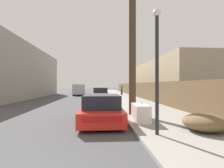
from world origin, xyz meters
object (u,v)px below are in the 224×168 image
car_parked_mid (101,94)px  street_lamp (157,60)px  utility_pole (132,36)px  brush_pile (205,122)px  pedestrian (122,90)px  discarded_fridge (140,113)px  pickup_truck (79,90)px  parked_sports_car_red (102,110)px

car_parked_mid → street_lamp: bearing=-81.9°
utility_pole → brush_pile: (1.89, -3.63, -4.04)m
pedestrian → discarded_fridge: bearing=-95.4°
discarded_fridge → brush_pile: bearing=-41.9°
utility_pole → street_lamp: 4.36m
discarded_fridge → pedestrian: (1.94, 20.37, 0.47)m
utility_pole → car_parked_mid: bearing=98.6°
pedestrian → street_lamp: bearing=-94.9°
brush_pile → discarded_fridge: bearing=135.3°
pedestrian → utility_pole: bearing=-96.0°
discarded_fridge → utility_pole: (-0.01, 1.77, 3.96)m
discarded_fridge → pedestrian: 20.47m
car_parked_mid → utility_pole: 11.33m
pickup_truck → pedestrian: pickup_truck is taller
car_parked_mid → brush_pile: car_parked_mid is taller
car_parked_mid → parked_sports_car_red: bearing=-89.0°
street_lamp → brush_pile: bearing=9.1°
discarded_fridge → parked_sports_car_red: bearing=171.6°
pickup_truck → pedestrian: (7.04, -1.82, 0.06)m
brush_pile → street_lamp: bearing=-170.9°
pickup_truck → brush_pile: bearing=102.3°
car_parked_mid → utility_pole: bearing=-79.7°
pickup_truck → street_lamp: bearing=98.0°
pickup_truck → brush_pile: 25.04m
discarded_fridge → pickup_truck: 22.77m
utility_pole → street_lamp: utility_pole is taller
discarded_fridge → parked_sports_car_red: size_ratio=0.39×
street_lamp → car_parked_mid: bearing=96.4°
parked_sports_car_red → car_parked_mid: car_parked_mid is taller
utility_pole → brush_pile: bearing=-62.5°
discarded_fridge → utility_pole: size_ratio=0.19×
parked_sports_car_red → car_parked_mid: (0.14, 11.98, 0.07)m
parked_sports_car_red → car_parked_mid: bearing=90.3°
parked_sports_car_red → utility_pole: utility_pole is taller
parked_sports_car_red → utility_pole: size_ratio=0.48×
car_parked_mid → street_lamp: (1.63, -14.49, 1.91)m
pickup_truck → pedestrian: size_ratio=3.42×
street_lamp → pedestrian: size_ratio=2.51×
pedestrian → pickup_truck: bearing=165.5°
parked_sports_car_red → brush_pile: size_ratio=2.65×
parked_sports_car_red → car_parked_mid: 11.98m
pickup_truck → brush_pile: (6.98, -24.04, -0.49)m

